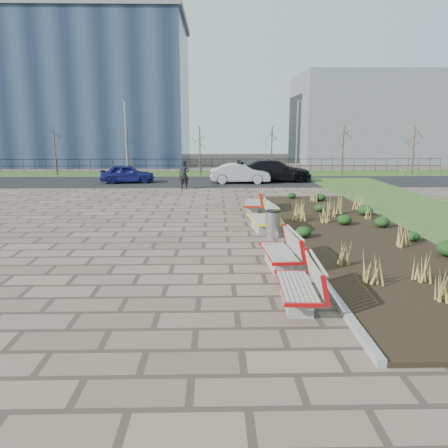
{
  "coord_description": "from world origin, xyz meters",
  "views": [
    {
      "loc": [
        1.21,
        -10.38,
        3.8
      ],
      "look_at": [
        1.5,
        3.0,
        0.9
      ],
      "focal_mm": 35.0,
      "sensor_mm": 36.0,
      "label": 1
    }
  ],
  "objects_px": {
    "bench_c": "(261,218)",
    "lamp_west": "(126,139)",
    "lamp_east": "(297,139)",
    "litter_bin": "(273,224)",
    "car_black": "(274,171)",
    "bench_a": "(297,283)",
    "bench_d": "(253,201)",
    "car_silver": "(240,173)",
    "bench_b": "(279,250)",
    "pedestrian": "(184,175)",
    "car_blue": "(127,174)"
  },
  "relations": [
    {
      "from": "bench_c",
      "to": "lamp_west",
      "type": "xyz_separation_m",
      "value": [
        -9.0,
        20.04,
        2.54
      ]
    },
    {
      "from": "bench_b",
      "to": "lamp_east",
      "type": "relative_size",
      "value": 0.35
    },
    {
      "from": "bench_d",
      "to": "lamp_west",
      "type": "distance_m",
      "value": 18.7
    },
    {
      "from": "bench_b",
      "to": "pedestrian",
      "type": "height_order",
      "value": "pedestrian"
    },
    {
      "from": "bench_c",
      "to": "litter_bin",
      "type": "bearing_deg",
      "value": -83.18
    },
    {
      "from": "car_black",
      "to": "lamp_east",
      "type": "relative_size",
      "value": 0.92
    },
    {
      "from": "bench_a",
      "to": "bench_b",
      "type": "relative_size",
      "value": 1.0
    },
    {
      "from": "pedestrian",
      "to": "car_silver",
      "type": "bearing_deg",
      "value": 52.35
    },
    {
      "from": "bench_c",
      "to": "bench_b",
      "type": "bearing_deg",
      "value": -96.58
    },
    {
      "from": "pedestrian",
      "to": "lamp_west",
      "type": "bearing_deg",
      "value": 137.87
    },
    {
      "from": "bench_b",
      "to": "litter_bin",
      "type": "bearing_deg",
      "value": 81.85
    },
    {
      "from": "car_blue",
      "to": "lamp_east",
      "type": "distance_m",
      "value": 14.11
    },
    {
      "from": "bench_a",
      "to": "car_silver",
      "type": "distance_m",
      "value": 22.29
    },
    {
      "from": "car_black",
      "to": "lamp_west",
      "type": "xyz_separation_m",
      "value": [
        -11.65,
        4.06,
        2.22
      ]
    },
    {
      "from": "bench_b",
      "to": "lamp_west",
      "type": "bearing_deg",
      "value": 106.48
    },
    {
      "from": "car_silver",
      "to": "lamp_west",
      "type": "relative_size",
      "value": 0.71
    },
    {
      "from": "bench_d",
      "to": "car_silver",
      "type": "bearing_deg",
      "value": 96.27
    },
    {
      "from": "bench_b",
      "to": "bench_c",
      "type": "height_order",
      "value": "same"
    },
    {
      "from": "bench_c",
      "to": "litter_bin",
      "type": "height_order",
      "value": "bench_c"
    },
    {
      "from": "lamp_east",
      "to": "car_black",
      "type": "bearing_deg",
      "value": -120.09
    },
    {
      "from": "litter_bin",
      "to": "car_black",
      "type": "distance_m",
      "value": 17.31
    },
    {
      "from": "bench_a",
      "to": "lamp_east",
      "type": "height_order",
      "value": "lamp_east"
    },
    {
      "from": "car_blue",
      "to": "car_silver",
      "type": "xyz_separation_m",
      "value": [
        8.14,
        -0.36,
        0.05
      ]
    },
    {
      "from": "car_black",
      "to": "lamp_west",
      "type": "distance_m",
      "value": 12.53
    },
    {
      "from": "bench_b",
      "to": "lamp_east",
      "type": "xyz_separation_m",
      "value": [
        5.0,
        24.64,
        2.54
      ]
    },
    {
      "from": "bench_b",
      "to": "litter_bin",
      "type": "distance_m",
      "value": 3.46
    },
    {
      "from": "bench_b",
      "to": "car_blue",
      "type": "distance_m",
      "value": 21.54
    },
    {
      "from": "bench_b",
      "to": "lamp_east",
      "type": "distance_m",
      "value": 25.27
    },
    {
      "from": "bench_d",
      "to": "bench_b",
      "type": "bearing_deg",
      "value": -83.47
    },
    {
      "from": "bench_d",
      "to": "car_blue",
      "type": "relative_size",
      "value": 0.55
    },
    {
      "from": "bench_c",
      "to": "bench_d",
      "type": "bearing_deg",
      "value": 83.42
    },
    {
      "from": "pedestrian",
      "to": "car_blue",
      "type": "height_order",
      "value": "pedestrian"
    },
    {
      "from": "bench_a",
      "to": "bench_d",
      "type": "relative_size",
      "value": 1.0
    },
    {
      "from": "bench_a",
      "to": "car_blue",
      "type": "distance_m",
      "value": 24.06
    },
    {
      "from": "bench_b",
      "to": "car_silver",
      "type": "relative_size",
      "value": 0.49
    },
    {
      "from": "pedestrian",
      "to": "lamp_west",
      "type": "relative_size",
      "value": 0.31
    },
    {
      "from": "litter_bin",
      "to": "lamp_west",
      "type": "xyz_separation_m",
      "value": [
        -9.28,
        21.2,
        2.55
      ]
    },
    {
      "from": "car_black",
      "to": "lamp_west",
      "type": "relative_size",
      "value": 0.92
    },
    {
      "from": "bench_c",
      "to": "litter_bin",
      "type": "distance_m",
      "value": 1.19
    },
    {
      "from": "car_black",
      "to": "lamp_east",
      "type": "xyz_separation_m",
      "value": [
        2.35,
        4.06,
        2.22
      ]
    },
    {
      "from": "lamp_east",
      "to": "litter_bin",
      "type": "bearing_deg",
      "value": -102.56
    },
    {
      "from": "bench_b",
      "to": "car_blue",
      "type": "height_order",
      "value": "car_blue"
    },
    {
      "from": "car_silver",
      "to": "car_black",
      "type": "height_order",
      "value": "car_black"
    },
    {
      "from": "car_black",
      "to": "bench_a",
      "type": "bearing_deg",
      "value": 172.29
    },
    {
      "from": "bench_a",
      "to": "bench_c",
      "type": "distance_m",
      "value": 7.3
    },
    {
      "from": "car_blue",
      "to": "bench_b",
      "type": "bearing_deg",
      "value": -165.24
    },
    {
      "from": "bench_c",
      "to": "lamp_east",
      "type": "height_order",
      "value": "lamp_east"
    },
    {
      "from": "bench_d",
      "to": "lamp_west",
      "type": "height_order",
      "value": "lamp_west"
    },
    {
      "from": "bench_c",
      "to": "bench_d",
      "type": "height_order",
      "value": "same"
    },
    {
      "from": "bench_b",
      "to": "car_silver",
      "type": "height_order",
      "value": "car_silver"
    }
  ]
}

